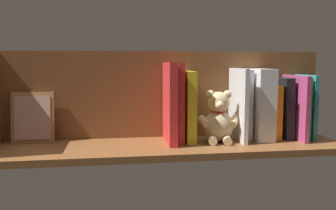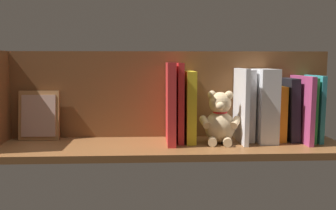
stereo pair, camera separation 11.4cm
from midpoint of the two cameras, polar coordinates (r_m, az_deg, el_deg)
ground_plane at (r=116.98cm, az=-2.82°, el=-6.83°), size 115.69×28.44×2.20cm
shelf_back_panel at (r=126.05cm, az=-3.39°, el=1.71°), size 115.69×1.50×30.52cm
book_0 at (r=132.59cm, az=19.06°, el=-0.20°), size 1.52×14.31×22.27cm
book_1 at (r=131.54cm, az=18.09°, el=-0.37°), size 1.72×14.26×21.57cm
book_2 at (r=128.82cm, az=17.45°, el=-0.35°), size 1.57×17.82×22.19cm
book_3 at (r=129.94cm, az=15.67°, el=-0.43°), size 3.90×12.47×21.38cm
book_4 at (r=129.01cm, az=14.01°, el=-1.03°), size 2.88×11.59×18.61cm
dictionary_thick_white at (r=125.15cm, az=12.08°, el=0.13°), size 6.08×14.75×24.46cm
book_5 at (r=125.05cm, az=9.56°, el=0.12°), size 2.69×11.57×24.18cm
book_6 at (r=121.72cm, az=8.63°, el=0.07°), size 1.42×16.69×24.66cm
teddy_bear at (r=118.68cm, az=5.43°, el=-2.33°), size 13.99×12.25×17.46cm
book_7 at (r=119.42cm, az=0.57°, el=-0.22°), size 3.10×13.71×23.71cm
book_8 at (r=118.93cm, az=-1.06°, el=0.43°), size 1.99×13.40×26.49cm
book_9 at (r=116.71cm, az=-2.49°, el=0.33°), size 2.65×17.16×26.63cm
picture_frame_leaning at (r=127.45cm, az=-23.45°, el=-1.89°), size 13.71×4.02×17.07cm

